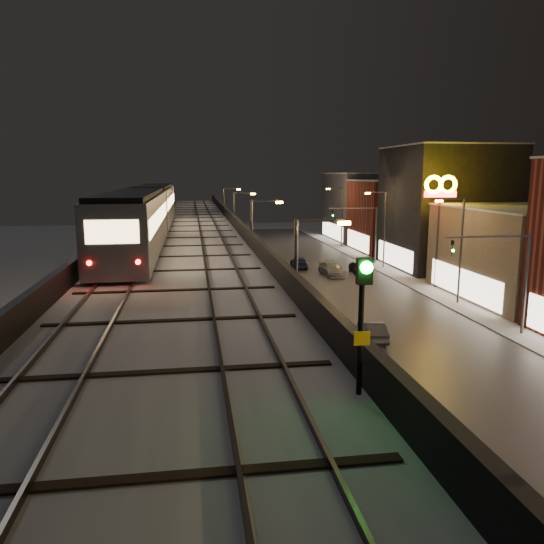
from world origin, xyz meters
TOP-DOWN VIEW (x-y plane):
  - road_surface at (7.50, 35.00)m, footprint 17.00×120.00m
  - sidewalk_right at (17.50, 35.00)m, footprint 4.00×120.00m
  - under_viaduct_pavement at (-6.00, 35.00)m, footprint 11.00×120.00m
  - elevated_viaduct at (-6.00, 31.84)m, footprint 9.00×100.00m
  - viaduct_trackbed at (-6.01, 31.97)m, footprint 8.40×100.00m
  - viaduct_parapet_streetside at (-1.65, 32.00)m, footprint 0.30×100.00m
  - viaduct_parapet_far at (-10.35, 32.00)m, footprint 0.30×100.00m
  - building_c at (23.99, 32.00)m, footprint 12.20×15.20m
  - building_d at (23.99, 48.00)m, footprint 12.20×13.20m
  - building_e at (23.99, 62.00)m, footprint 12.20×12.20m
  - building_f at (23.99, 76.00)m, footprint 12.20×16.20m
  - streetlight_left_1 at (-0.43, 13.00)m, footprint 2.57×0.28m
  - streetlight_left_2 at (-0.43, 31.00)m, footprint 2.57×0.28m
  - streetlight_right_2 at (16.73, 31.00)m, footprint 2.56×0.28m
  - streetlight_left_3 at (-0.43, 49.00)m, footprint 2.57×0.28m
  - streetlight_right_3 at (16.73, 49.00)m, footprint 2.56×0.28m
  - streetlight_left_4 at (-0.43, 67.00)m, footprint 2.57×0.28m
  - streetlight_right_4 at (16.73, 67.00)m, footprint 2.56×0.28m
  - traffic_light_rig_a at (15.84, 22.00)m, footprint 6.10×0.34m
  - traffic_light_rig_b at (15.84, 52.00)m, footprint 6.10×0.34m
  - subway_train at (-8.50, 28.97)m, footprint 2.85×34.75m
  - rail_signal at (-2.10, -0.68)m, footprint 0.32×0.41m
  - car_taxi at (2.10, 14.55)m, footprint 2.37×3.92m
  - car_near_white at (6.39, 22.37)m, footprint 1.72×3.95m
  - car_mid_silver at (2.68, 46.54)m, footprint 3.02×5.26m
  - car_mid_dark at (7.04, 50.09)m, footprint 2.07×4.48m
  - car_onc_white at (9.62, 44.96)m, footprint 2.26×5.02m
  - car_onc_red at (12.86, 45.68)m, footprint 1.73×3.92m
  - sign_mcdonalds at (18.00, 37.39)m, footprint 3.21×0.43m

SIDE VIEW (x-z plane):
  - road_surface at x=7.50m, z-range 0.00..0.06m
  - under_viaduct_pavement at x=-6.00m, z-range 0.00..0.06m
  - sidewalk_right at x=17.50m, z-range 0.00..0.14m
  - car_taxi at x=2.10m, z-range 0.00..1.25m
  - car_near_white at x=6.39m, z-range 0.00..1.26m
  - car_mid_dark at x=7.04m, z-range 0.00..1.27m
  - car_onc_red at x=12.86m, z-range 0.00..1.31m
  - car_mid_silver at x=2.68m, z-range 0.00..1.38m
  - car_onc_white at x=9.62m, z-range 0.00..1.43m
  - building_c at x=23.99m, z-range 0.00..8.16m
  - traffic_light_rig_a at x=15.84m, z-range 1.00..8.00m
  - traffic_light_rig_b at x=15.84m, z-range 1.00..8.00m
  - building_e at x=23.99m, z-range 0.00..10.16m
  - streetlight_left_1 at x=-0.43m, z-range 0.74..9.74m
  - streetlight_left_2 at x=-0.43m, z-range 0.74..9.74m
  - streetlight_right_2 at x=16.73m, z-range 0.74..9.74m
  - streetlight_left_3 at x=-0.43m, z-range 0.74..9.74m
  - streetlight_right_3 at x=16.73m, z-range 0.74..9.74m
  - streetlight_left_4 at x=-0.43m, z-range 0.74..9.74m
  - streetlight_right_4 at x=16.73m, z-range 0.74..9.74m
  - building_f at x=23.99m, z-range 0.00..11.16m
  - elevated_viaduct at x=-6.00m, z-range 2.47..8.77m
  - viaduct_trackbed at x=-6.01m, z-range 6.23..6.55m
  - viaduct_parapet_streetside at x=-1.65m, z-range 6.30..7.40m
  - viaduct_parapet_far at x=-10.35m, z-range 6.30..7.40m
  - building_d at x=23.99m, z-range 0.00..14.16m
  - subway_train at x=-8.50m, z-range 6.61..10.02m
  - rail_signal at x=-2.10m, z-range 7.20..9.99m
  - sign_mcdonalds at x=18.00m, z-range 3.52..14.38m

